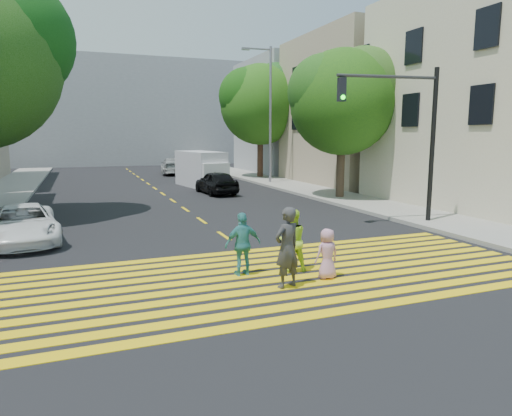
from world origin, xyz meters
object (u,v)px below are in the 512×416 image
dark_car_near (216,182)px  silver_car (173,166)px  pedestrian_man (287,248)px  tree_right_near (344,97)px  pedestrian_woman (292,241)px  tree_right_far (261,100)px  white_sedan (23,224)px  dark_car_parked (209,170)px  traffic_signal (408,124)px  pedestrian_extra (243,244)px  pedestrian_child (327,254)px  white_van (202,170)px

dark_car_near → silver_car: silver_car is taller
pedestrian_man → silver_car: 30.93m
tree_right_near → pedestrian_woman: 14.22m
tree_right_far → white_sedan: tree_right_far is taller
pedestrian_woman → dark_car_parked: (4.71, 25.06, -0.10)m
tree_right_far → traffic_signal: size_ratio=1.54×
tree_right_far → silver_car: 9.96m
pedestrian_extra → pedestrian_child: bearing=149.6°
pedestrian_child → dark_car_parked: dark_car_parked is taller
dark_car_near → silver_car: size_ratio=0.78×
pedestrian_man → dark_car_parked: 26.68m
tree_right_far → dark_car_near: tree_right_far is taller
tree_right_far → dark_car_parked: size_ratio=2.15×
white_van → traffic_signal: (3.74, -15.49, 2.66)m
white_sedan → tree_right_near: bearing=11.9°
pedestrian_extra → white_van: size_ratio=0.30×
tree_right_far → dark_car_near: 11.46m
pedestrian_extra → white_sedan: bearing=-48.9°
tree_right_far → silver_car: size_ratio=1.77×
pedestrian_man → silver_car: (3.44, 30.74, -0.18)m
tree_right_far → pedestrian_man: size_ratio=4.91×
silver_car → traffic_signal: (3.65, -25.85, 3.02)m
silver_car → white_van: bearing=97.5°
dark_car_near → pedestrian_woman: bearing=77.1°
pedestrian_child → white_van: white_van is taller
tree_right_far → white_sedan: (-15.12, -17.66, -5.43)m
silver_car → white_van: size_ratio=0.99×
tree_right_far → traffic_signal: bearing=-96.1°
pedestrian_child → traffic_signal: (5.93, 4.65, 3.15)m
tree_right_near → white_van: (-5.35, 8.50, -4.22)m
pedestrian_man → pedestrian_extra: pedestrian_man is taller
silver_car → dark_car_parked: size_ratio=1.22×
pedestrian_woman → dark_car_near: pedestrian_woman is taller
silver_car → white_van: white_van is taller
pedestrian_child → dark_car_parked: (4.19, 25.90, 0.08)m
tree_right_near → pedestrian_child: 14.65m
pedestrian_woman → white_sedan: size_ratio=0.36×
silver_car → dark_car_parked: bearing=120.5°
dark_car_parked → traffic_signal: (1.74, -21.24, 3.07)m
white_sedan → pedestrian_extra: bearing=-54.0°
pedestrian_child → silver_car: 30.59m
pedestrian_woman → traffic_signal: traffic_signal is taller
tree_right_far → pedestrian_woman: bearing=-110.0°
pedestrian_man → dark_car_parked: pedestrian_man is taller
tree_right_far → traffic_signal: 19.92m
traffic_signal → silver_car: bearing=106.6°
pedestrian_child → white_sedan: bearing=-47.6°
white_sedan → dark_car_parked: bearing=52.7°
pedestrian_woman → white_sedan: (-6.56, 5.83, -0.18)m
white_sedan → white_van: size_ratio=0.84×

